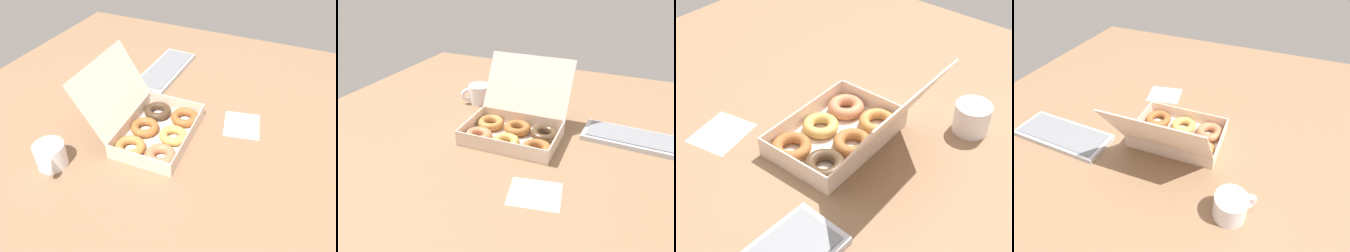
% 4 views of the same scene
% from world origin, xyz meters
% --- Properties ---
extents(ground_plane, '(1.80, 1.80, 0.02)m').
position_xyz_m(ground_plane, '(0.00, 0.00, -0.01)').
color(ground_plane, '#876548').
extents(donut_box, '(0.35, 0.36, 0.25)m').
position_xyz_m(donut_box, '(-0.03, 0.05, 0.03)').
color(donut_box, beige).
rests_on(donut_box, ground_plane).
extents(coffee_mug, '(0.12, 0.11, 0.08)m').
position_xyz_m(coffee_mug, '(-0.29, 0.27, 0.04)').
color(coffee_mug, white).
rests_on(coffee_mug, ground_plane).
extents(paper_napkin, '(0.17, 0.15, 0.00)m').
position_xyz_m(paper_napkin, '(0.15, -0.22, 0.00)').
color(paper_napkin, white).
rests_on(paper_napkin, ground_plane).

